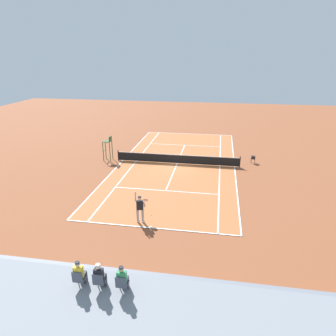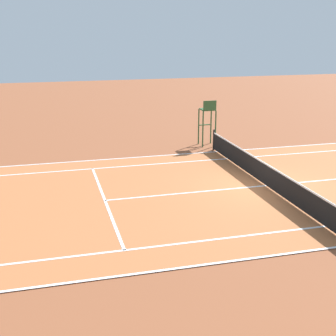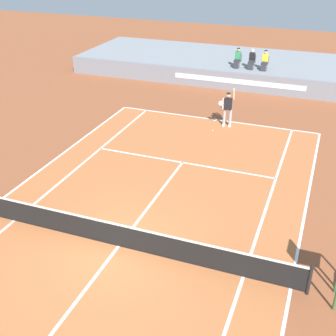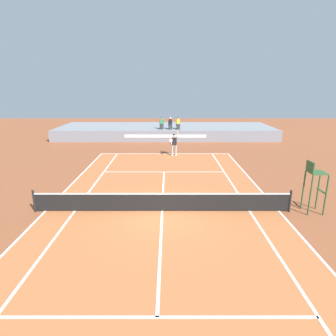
% 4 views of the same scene
% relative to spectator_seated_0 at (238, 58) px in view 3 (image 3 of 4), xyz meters
% --- Properties ---
extents(ground_plane, '(80.00, 80.00, 0.00)m').
position_rel_spectator_seated_0_xyz_m(ground_plane, '(0.41, -18.57, -1.78)').
color(ground_plane, brown).
extents(court, '(11.08, 23.88, 0.03)m').
position_rel_spectator_seated_0_xyz_m(court, '(0.41, -18.57, -1.77)').
color(court, '#B76638').
rests_on(court, ground).
extents(net, '(11.98, 0.10, 1.07)m').
position_rel_spectator_seated_0_xyz_m(net, '(0.41, -18.57, -1.26)').
color(net, black).
rests_on(net, ground).
extents(barrier_wall, '(24.33, 0.25, 1.17)m').
position_rel_spectator_seated_0_xyz_m(barrier_wall, '(0.41, -1.23, -1.20)').
color(barrier_wall, gray).
rests_on(barrier_wall, ground).
extents(bleacher_platform, '(24.33, 7.37, 1.17)m').
position_rel_spectator_seated_0_xyz_m(bleacher_platform, '(0.41, 2.58, -1.20)').
color(bleacher_platform, gray).
rests_on(bleacher_platform, ground).
extents(spectator_seated_0, '(0.44, 0.60, 1.27)m').
position_rel_spectator_seated_0_xyz_m(spectator_seated_0, '(0.00, 0.00, 0.00)').
color(spectator_seated_0, '#474C56').
rests_on(spectator_seated_0, bleacher_platform).
extents(spectator_seated_1, '(0.44, 0.60, 1.27)m').
position_rel_spectator_seated_0_xyz_m(spectator_seated_1, '(0.94, 0.00, 0.00)').
color(spectator_seated_1, '#474C56').
rests_on(spectator_seated_1, bleacher_platform).
extents(spectator_seated_2, '(0.44, 0.60, 1.27)m').
position_rel_spectator_seated_0_xyz_m(spectator_seated_2, '(1.79, 0.00, 0.00)').
color(spectator_seated_2, '#474C56').
rests_on(spectator_seated_2, bleacher_platform).
extents(tennis_player, '(0.75, 0.69, 2.08)m').
position_rel_spectator_seated_0_xyz_m(tennis_player, '(1.19, -7.29, -0.79)').
color(tennis_player, '#9E9EA3').
rests_on(tennis_player, ground).
extents(tennis_ball, '(0.07, 0.07, 0.07)m').
position_rel_spectator_seated_0_xyz_m(tennis_ball, '(0.69, -8.21, -1.75)').
color(tennis_ball, '#D1E533').
rests_on(tennis_ball, ground).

